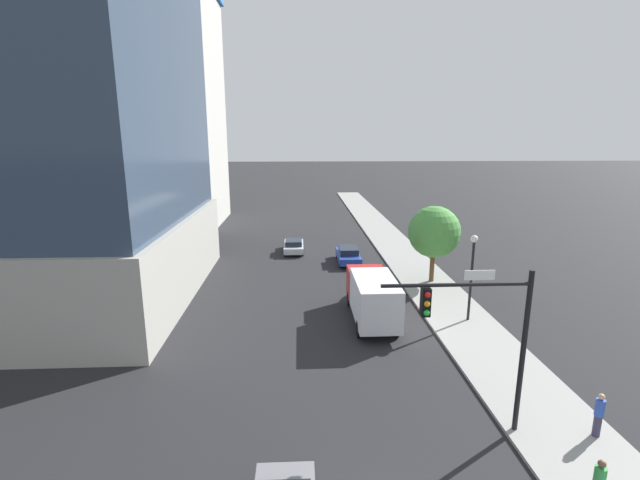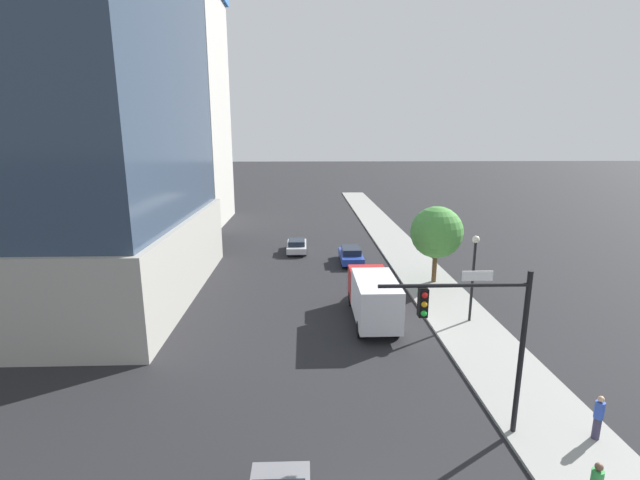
% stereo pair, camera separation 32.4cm
% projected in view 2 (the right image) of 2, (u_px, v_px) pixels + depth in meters
% --- Properties ---
extents(sidewalk, '(4.27, 120.00, 0.15)m').
position_uv_depth(sidewalk, '(440.00, 296.00, 31.80)').
color(sidewalk, gray).
rests_on(sidewalk, ground).
extents(construction_building, '(12.98, 19.86, 40.23)m').
position_uv_depth(construction_building, '(172.00, 88.00, 55.53)').
color(construction_building, '#B2AFA8').
rests_on(construction_building, ground).
extents(traffic_light_pole, '(5.53, 0.48, 6.48)m').
position_uv_depth(traffic_light_pole, '(479.00, 324.00, 16.01)').
color(traffic_light_pole, black).
rests_on(traffic_light_pole, sidewalk).
extents(street_lamp, '(0.44, 0.44, 5.38)m').
position_uv_depth(street_lamp, '(474.00, 265.00, 26.55)').
color(street_lamp, black).
rests_on(street_lamp, sidewalk).
extents(street_tree, '(3.99, 3.99, 5.96)m').
position_uv_depth(street_tree, '(437.00, 232.00, 33.81)').
color(street_tree, brown).
rests_on(street_tree, sidewalk).
extents(car_silver, '(1.90, 4.40, 1.32)m').
position_uv_depth(car_silver, '(297.00, 246.00, 43.98)').
color(car_silver, '#B7B7BC').
rests_on(car_silver, ground).
extents(car_blue, '(1.94, 4.62, 1.46)m').
position_uv_depth(car_blue, '(351.00, 255.00, 40.22)').
color(car_blue, '#233D9E').
rests_on(car_blue, ground).
extents(box_truck, '(2.43, 7.07, 3.05)m').
position_uv_depth(box_truck, '(373.00, 295.00, 27.15)').
color(box_truck, '#B21E1E').
rests_on(box_truck, ground).
extents(pedestrian_blue_shirt, '(0.34, 0.34, 1.77)m').
position_uv_depth(pedestrian_blue_shirt, '(598.00, 417.00, 16.46)').
color(pedestrian_blue_shirt, '#38334C').
rests_on(pedestrian_blue_shirt, sidewalk).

